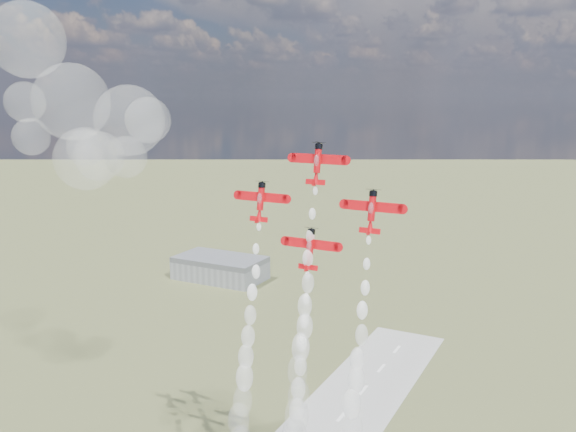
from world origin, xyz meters
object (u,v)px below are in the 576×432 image
Objects in this scene: hangar at (220,268)px; plane_slot at (310,248)px; plane_left at (261,201)px; plane_lead at (317,163)px; plane_right at (372,211)px.

plane_slot is at bearing -51.34° from hangar.
plane_slot is at bearing -7.48° from plane_left.
plane_lead is at bearing -50.79° from hangar.
plane_left reaches higher than plane_slot.
plane_lead is 15.45m from plane_left.
plane_right is 1.00× the size of plane_slot.
plane_right is at bearing 0.00° from plane_left.
hangar is 4.08× the size of plane_right.
hangar is at bearing 131.45° from plane_right.
plane_lead reaches higher than hangar.
plane_left is at bearing -172.52° from plane_lead.
plane_left is 1.00× the size of plane_slot.
plane_right reaches higher than hangar.
plane_left is at bearing -53.77° from hangar.
plane_slot is (135.90, -169.88, 65.74)m from hangar.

